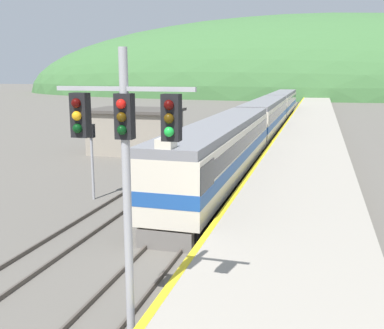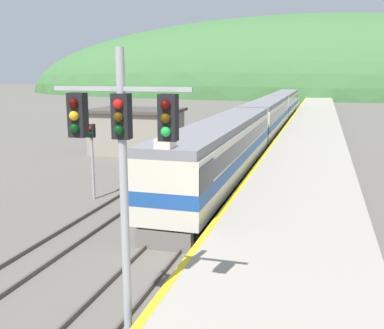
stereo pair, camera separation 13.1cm
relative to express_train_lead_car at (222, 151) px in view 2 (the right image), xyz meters
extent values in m
cube|color=#4C443D|center=(-0.72, 47.44, -2.08)|extent=(0.08, 180.00, 0.16)
cube|color=#4C443D|center=(0.72, 47.44, -2.08)|extent=(0.08, 180.00, 0.16)
cube|color=#4C443D|center=(-4.89, 47.44, -2.08)|extent=(0.08, 180.00, 0.16)
cube|color=#4C443D|center=(-3.45, 47.44, -2.08)|extent=(0.08, 180.00, 0.16)
cube|color=#9E9689|center=(4.68, 27.44, -1.64)|extent=(5.95, 140.00, 1.05)
cube|color=yellow|center=(1.83, 27.44, -1.11)|extent=(0.24, 140.00, 0.01)
ellipsoid|color=#3D6B38|center=(0.00, 129.69, -2.16)|extent=(199.07, 89.58, 50.24)
cube|color=gray|center=(-9.47, 9.53, -0.40)|extent=(6.98, 4.82, 3.52)
cube|color=#47423D|center=(-9.47, 9.53, 1.48)|extent=(7.48, 5.32, 0.24)
cube|color=black|center=(0.00, 0.23, -1.73)|extent=(2.36, 20.00, 0.85)
cube|color=beige|center=(0.00, 0.23, 0.04)|extent=(2.88, 21.27, 2.69)
cube|color=#1E4C99|center=(0.00, 0.23, -0.18)|extent=(2.91, 21.29, 0.59)
cube|color=black|center=(0.00, 0.23, 0.63)|extent=(2.90, 20.00, 0.81)
cube|color=slate|center=(0.00, 0.23, 1.59)|extent=(2.70, 21.27, 0.40)
cube|color=black|center=(0.00, -9.27, 0.63)|extent=(2.92, 2.20, 1.08)
cube|color=beige|center=(0.00, -9.95, 1.97)|extent=(0.64, 0.80, 0.36)
cube|color=slate|center=(0.00, -10.20, -1.78)|extent=(2.24, 0.40, 0.77)
cube|color=black|center=(0.00, 22.47, -1.73)|extent=(2.36, 20.11, 0.85)
cube|color=beige|center=(0.00, 22.47, 0.04)|extent=(2.88, 21.40, 2.69)
cube|color=#1E4C99|center=(0.00, 22.47, -0.18)|extent=(2.91, 21.42, 0.59)
cube|color=black|center=(0.00, 22.47, 0.63)|extent=(2.90, 20.11, 0.81)
cube|color=slate|center=(0.00, 22.47, 1.59)|extent=(2.70, 21.40, 0.40)
cube|color=black|center=(0.00, 44.76, -1.73)|extent=(2.36, 20.11, 0.85)
cube|color=beige|center=(0.00, 44.76, 0.04)|extent=(2.88, 21.40, 2.69)
cube|color=#1E4C99|center=(0.00, 44.76, -0.18)|extent=(2.91, 21.42, 0.59)
cube|color=black|center=(0.00, 44.76, 0.63)|extent=(2.90, 20.11, 0.81)
cube|color=slate|center=(0.00, 44.76, 1.59)|extent=(2.70, 21.40, 0.40)
cylinder|color=#9E9EA3|center=(1.29, -16.46, 1.47)|extent=(0.20, 0.20, 7.26)
cube|color=#9E9EA3|center=(1.29, -16.46, 4.20)|extent=(3.30, 0.10, 0.10)
cube|color=black|center=(0.19, -16.46, 3.59)|extent=(0.40, 0.28, 1.02)
sphere|color=#3C0504|center=(0.19, -16.63, 3.87)|extent=(0.22, 0.22, 0.22)
sphere|color=orange|center=(0.19, -16.63, 3.59)|extent=(0.22, 0.22, 0.22)
sphere|color=black|center=(0.19, -16.63, 3.30)|extent=(0.22, 0.22, 0.22)
cube|color=black|center=(1.29, -16.46, 3.59)|extent=(0.40, 0.28, 1.02)
sphere|color=red|center=(1.29, -16.63, 3.87)|extent=(0.22, 0.22, 0.22)
sphere|color=#412C05|center=(1.29, -16.63, 3.59)|extent=(0.22, 0.22, 0.22)
sphere|color=black|center=(1.29, -16.63, 3.30)|extent=(0.22, 0.22, 0.22)
cube|color=black|center=(2.39, -16.46, 3.59)|extent=(0.40, 0.28, 1.02)
sphere|color=#3C0504|center=(2.39, -16.63, 3.87)|extent=(0.22, 0.22, 0.22)
sphere|color=#412C05|center=(2.39, -16.63, 3.59)|extent=(0.22, 0.22, 0.22)
sphere|color=green|center=(2.39, -16.63, 3.30)|extent=(0.22, 0.22, 0.22)
cylinder|color=#9E9EA3|center=(-6.03, -4.59, -0.09)|extent=(0.14, 0.14, 4.13)
cube|color=black|center=(-6.03, -4.59, 1.57)|extent=(0.36, 0.28, 0.71)
sphere|color=red|center=(-6.03, -4.76, 1.71)|extent=(0.22, 0.22, 0.22)
sphere|color=black|center=(-6.03, -4.76, 1.43)|extent=(0.22, 0.22, 0.22)
camera|label=1|loc=(5.47, -25.70, 4.53)|focal=42.00mm
camera|label=2|loc=(5.59, -25.66, 4.53)|focal=42.00mm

